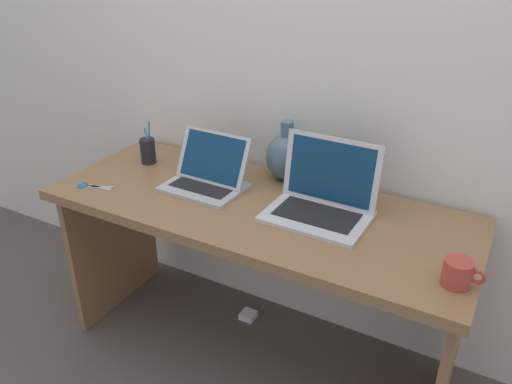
# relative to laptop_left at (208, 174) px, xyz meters

# --- Properties ---
(ground_plane) EXTENTS (6.00, 6.00, 0.00)m
(ground_plane) POSITION_rel_laptop_left_xyz_m (0.24, -0.04, -0.79)
(ground_plane) COLOR #564C47
(back_wall) EXTENTS (4.40, 0.04, 2.40)m
(back_wall) POSITION_rel_laptop_left_xyz_m (0.24, 0.31, 0.41)
(back_wall) COLOR silver
(back_wall) RESTS_ON ground
(desk) EXTENTS (1.61, 0.63, 0.74)m
(desk) POSITION_rel_laptop_left_xyz_m (0.24, -0.04, -0.21)
(desk) COLOR olive
(desk) RESTS_ON ground
(laptop_left) EXTENTS (0.31, 0.24, 0.21)m
(laptop_left) POSITION_rel_laptop_left_xyz_m (0.00, 0.00, 0.00)
(laptop_left) COLOR #B2B2B7
(laptop_left) RESTS_ON desk
(laptop_right) EXTENTS (0.36, 0.27, 0.26)m
(laptop_right) POSITION_rel_laptop_left_xyz_m (0.48, 0.02, 0.01)
(laptop_right) COLOR silver
(laptop_right) RESTS_ON desk
(green_vase) EXTENTS (0.17, 0.17, 0.25)m
(green_vase) POSITION_rel_laptop_left_xyz_m (0.24, 0.21, 0.04)
(green_vase) COLOR slate
(green_vase) RESTS_ON desk
(coffee_mug) EXTENTS (0.12, 0.08, 0.08)m
(coffee_mug) POSITION_rel_laptop_left_xyz_m (0.98, -0.19, -0.01)
(coffee_mug) COLOR #B23D33
(coffee_mug) RESTS_ON desk
(pen_cup) EXTENTS (0.06, 0.06, 0.19)m
(pen_cup) POSITION_rel_laptop_left_xyz_m (-0.36, 0.07, 0.00)
(pen_cup) COLOR black
(pen_cup) RESTS_ON desk
(scissors) EXTENTS (0.15, 0.07, 0.01)m
(scissors) POSITION_rel_laptop_left_xyz_m (-0.42, -0.23, -0.05)
(scissors) COLOR #B7B7BC
(scissors) RESTS_ON desk
(power_brick) EXTENTS (0.07, 0.07, 0.03)m
(power_brick) POSITION_rel_laptop_left_xyz_m (0.10, 0.13, -0.78)
(power_brick) COLOR white
(power_brick) RESTS_ON ground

